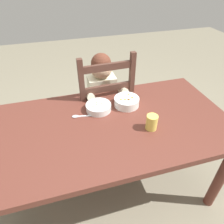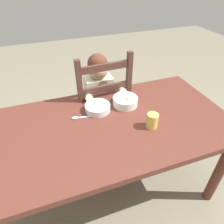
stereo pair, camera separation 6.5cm
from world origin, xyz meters
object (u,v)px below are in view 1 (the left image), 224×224
Objects in this scene: drinking_cup at (152,122)px; bowl_of_peas at (99,107)px; bowl_of_carrots at (127,101)px; spoon at (78,116)px; dining_chair at (104,109)px; dining_table at (108,134)px; child_figure at (103,93)px.

bowl_of_peas is at bearing 134.04° from drinking_cup.
bowl_of_carrots is 0.28m from drinking_cup.
drinking_cup reaches higher than spoon.
dining_chair is 7.41× the size of spoon.
bowl_of_peas is at bearing 98.84° from dining_table.
child_figure is at bearing 70.82° from bowl_of_peas.
bowl_of_carrots is at bearing -71.46° from dining_chair.
drinking_cup is at bearing -29.94° from spoon.
dining_table is at bearing -81.16° from bowl_of_peas.
dining_chair is 0.40m from bowl_of_peas.
bowl_of_carrots is (0.10, -0.29, 0.09)m from child_figure.
child_figure is 10.24× the size of drinking_cup.
bowl_of_carrots is at bearing 6.15° from spoon.
drinking_cup is at bearing -77.19° from bowl_of_carrots.
child_figure reaches higher than bowl_of_carrots.
dining_chair is at bearing 64.30° from child_figure.
dining_chair is at bearing 70.72° from bowl_of_peas.
bowl_of_carrots is 0.35m from spoon.
dining_table is 0.46m from child_figure.
bowl_of_peas is 0.15m from spoon.
dining_table is 0.48m from dining_chair.
child_figure is at bearing 80.43° from dining_table.
bowl_of_carrots is at bearing 42.18° from dining_table.
bowl_of_carrots reaches higher than bowl_of_peas.
drinking_cup is at bearing -73.86° from child_figure.
dining_chair reaches higher than spoon.
drinking_cup reaches higher than bowl_of_peas.
bowl_of_peas is 0.38m from drinking_cup.
child_figure reaches higher than bowl_of_peas.
child_figure is 7.07× the size of spoon.
drinking_cup is (0.41, -0.24, 0.04)m from spoon.
drinking_cup reaches higher than dining_table.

